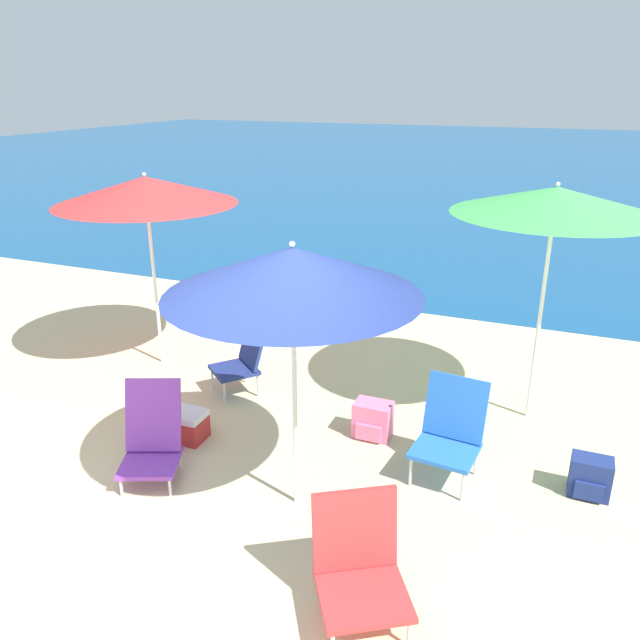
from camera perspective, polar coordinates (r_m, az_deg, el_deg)
ground_plane at (r=4.67m, az=-11.37°, el=-19.86°), size 60.00×60.00×0.00m
sea_water at (r=28.34m, az=18.30°, el=13.81°), size 60.00×40.00×0.01m
beach_umbrella_green at (r=5.75m, az=20.74°, el=10.15°), size 1.77×1.77×2.23m
beach_umbrella_navy at (r=4.16m, az=-2.52°, el=4.42°), size 1.77×1.77×2.05m
beach_umbrella_red at (r=6.88m, az=-15.66°, el=11.34°), size 1.92×1.92×2.15m
beach_chair_red at (r=3.98m, az=3.58°, el=-21.18°), size 0.72×0.73×0.75m
beach_chair_purple at (r=5.29m, az=-15.11°, el=-10.18°), size 0.62×0.68×0.78m
beach_chair_navy at (r=6.44m, az=-7.01°, el=-3.36°), size 0.65×0.67×0.75m
beach_chair_blue at (r=5.19m, az=11.85°, el=-9.70°), size 0.55×0.58×0.81m
backpack_navy at (r=5.40m, az=23.47°, el=-13.05°), size 0.30×0.23×0.32m
backpack_pink at (r=5.72m, az=4.85°, el=-9.10°), size 0.34×0.26×0.33m
cooler_box at (r=5.81m, az=-12.33°, el=-9.32°), size 0.40×0.27×0.27m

